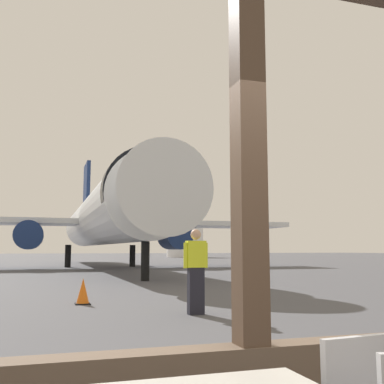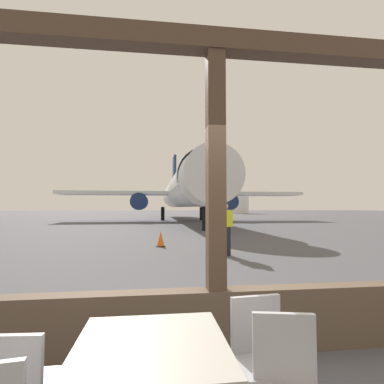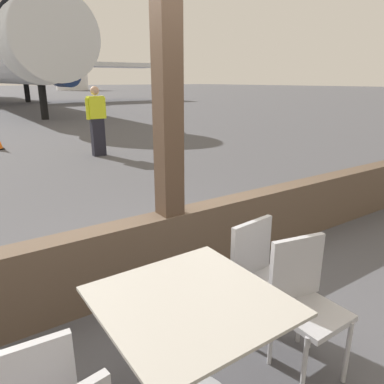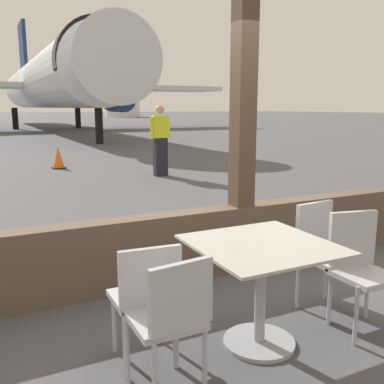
{
  "view_description": "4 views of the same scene",
  "coord_description": "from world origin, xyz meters",
  "px_view_note": "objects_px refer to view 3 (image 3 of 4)",
  "views": [
    {
      "loc": [
        -1.36,
        -2.96,
        1.33
      ],
      "look_at": [
        4.98,
        17.06,
        3.92
      ],
      "focal_mm": 43.44,
      "sensor_mm": 36.0,
      "label": 1
    },
    {
      "loc": [
        -0.68,
        -3.2,
        1.59
      ],
      "look_at": [
        1.84,
        16.38,
        2.64
      ],
      "focal_mm": 27.25,
      "sensor_mm": 36.0,
      "label": 2
    },
    {
      "loc": [
        -1.63,
        -2.74,
        1.88
      ],
      "look_at": [
        -0.07,
        -0.46,
        1.02
      ],
      "focal_mm": 33.85,
      "sensor_mm": 36.0,
      "label": 3
    },
    {
      "loc": [
        -2.41,
        -3.73,
        1.69
      ],
      "look_at": [
        -1.13,
        -1.14,
        1.13
      ],
      "focal_mm": 40.57,
      "sensor_mm": 36.0,
      "label": 4
    }
  ],
  "objects_px": {
    "dining_table": "(190,341)",
    "fuel_storage_tank": "(71,75)",
    "ground_crew_worker": "(97,120)",
    "cafe_chair_window_right": "(261,271)",
    "cafe_chair_window_left": "(304,295)"
  },
  "relations": [
    {
      "from": "dining_table",
      "to": "fuel_storage_tank",
      "type": "distance_m",
      "value": 75.83
    },
    {
      "from": "dining_table",
      "to": "ground_crew_worker",
      "type": "xyz_separation_m",
      "value": [
        2.34,
        7.63,
        0.41
      ]
    },
    {
      "from": "dining_table",
      "to": "cafe_chair_window_right",
      "type": "bearing_deg",
      "value": 18.3
    },
    {
      "from": "cafe_chair_window_right",
      "to": "ground_crew_worker",
      "type": "xyz_separation_m",
      "value": [
        1.54,
        7.37,
        0.36
      ]
    },
    {
      "from": "ground_crew_worker",
      "to": "fuel_storage_tank",
      "type": "xyz_separation_m",
      "value": [
        19.24,
        65.02,
        1.91
      ]
    },
    {
      "from": "dining_table",
      "to": "ground_crew_worker",
      "type": "distance_m",
      "value": 8.0
    },
    {
      "from": "fuel_storage_tank",
      "to": "dining_table",
      "type": "bearing_deg",
      "value": -106.54
    },
    {
      "from": "cafe_chair_window_right",
      "to": "cafe_chair_window_left",
      "type": "bearing_deg",
      "value": -86.05
    },
    {
      "from": "fuel_storage_tank",
      "to": "ground_crew_worker",
      "type": "bearing_deg",
      "value": -106.48
    },
    {
      "from": "dining_table",
      "to": "fuel_storage_tank",
      "type": "xyz_separation_m",
      "value": [
        21.58,
        72.65,
        2.31
      ]
    },
    {
      "from": "cafe_chair_window_left",
      "to": "cafe_chair_window_right",
      "type": "height_order",
      "value": "cafe_chair_window_right"
    },
    {
      "from": "cafe_chair_window_left",
      "to": "fuel_storage_tank",
      "type": "height_order",
      "value": "fuel_storage_tank"
    },
    {
      "from": "dining_table",
      "to": "fuel_storage_tank",
      "type": "bearing_deg",
      "value": 73.46
    },
    {
      "from": "dining_table",
      "to": "cafe_chair_window_left",
      "type": "relative_size",
      "value": 1.02
    },
    {
      "from": "dining_table",
      "to": "cafe_chair_window_right",
      "type": "height_order",
      "value": "cafe_chair_window_right"
    }
  ]
}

